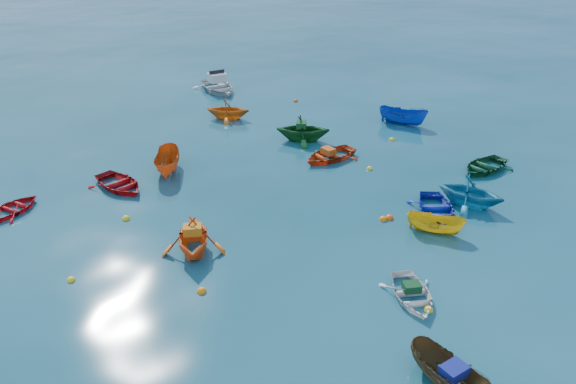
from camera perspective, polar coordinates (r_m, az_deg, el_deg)
ground at (r=22.89m, az=6.65°, el=-5.79°), size 160.00×160.00×0.00m
dinghy_white_near at (r=20.62m, az=12.44°, el=-10.52°), size 2.86×3.24×0.56m
dinghy_blue_se at (r=26.05m, az=14.74°, el=-2.17°), size 3.67×3.93×0.66m
dinghy_orange_w at (r=22.95m, az=-9.50°, el=-5.91°), size 3.58×3.78×1.57m
sampan_yellow_mid at (r=24.65m, az=14.65°, el=-3.95°), size 2.24×2.50×0.95m
dinghy_green_e at (r=31.07m, az=19.25°, el=2.13°), size 3.41×2.65×0.65m
dinghy_cyan_se at (r=27.23m, az=17.80°, el=-1.27°), size 3.67×3.88×1.61m
dinghy_red_nw at (r=28.27m, az=-26.05°, el=-1.78°), size 3.13×2.84×0.53m
sampan_orange_n at (r=29.80m, az=-12.01°, el=2.04°), size 2.54×3.39×1.24m
dinghy_green_n at (r=33.09m, az=1.52°, el=5.26°), size 4.06×3.97×1.62m
dinghy_red_ne at (r=30.70m, az=4.21°, el=3.37°), size 3.44×2.63×0.67m
sampan_blue_far at (r=36.38m, az=11.51°, el=6.80°), size 2.66×3.24×1.20m
dinghy_red_far at (r=28.67m, az=-16.71°, el=0.39°), size 3.01×3.65×0.66m
dinghy_orange_far at (r=36.76m, az=-6.09°, el=7.42°), size 3.62×3.57×1.44m
motorboat_white at (r=42.60m, az=-7.14°, el=10.16°), size 3.21×4.33×1.47m
tarp_green_a at (r=20.44m, az=12.47°, el=-9.41°), size 0.74×0.66×0.29m
tarp_blue_a at (r=17.20m, az=16.50°, el=-17.04°), size 0.74×0.57×0.35m
tarp_orange_a at (r=22.49m, az=-9.68°, el=-3.79°), size 0.88×0.79×0.35m
tarp_green_b at (r=32.73m, az=1.36°, el=6.87°), size 0.88×0.92×0.36m
tarp_orange_b at (r=30.44m, az=4.10°, el=4.18°), size 0.60×0.74×0.34m
buoy_ye_a at (r=20.24m, az=14.08°, el=-11.57°), size 0.32×0.32×0.32m
buoy_or_b at (r=25.23m, az=10.25°, el=-2.67°), size 0.37×0.37×0.37m
buoy_ye_b at (r=22.48m, az=-21.15°, el=-8.38°), size 0.30×0.30×0.30m
buoy_or_c at (r=20.69m, az=-8.76°, el=-9.99°), size 0.35×0.35×0.35m
buoy_ye_c at (r=29.73m, az=8.29°, el=2.31°), size 0.32×0.32×0.32m
buoy_or_d at (r=25.08m, az=9.64°, el=-2.82°), size 0.36×0.36×0.36m
buoy_ye_d at (r=25.80m, az=-16.12°, el=-2.66°), size 0.35×0.35×0.35m
buoy_or_e at (r=39.89m, az=0.79°, el=9.18°), size 0.33×0.33×0.33m
buoy_ye_e at (r=33.70m, az=10.51°, el=5.22°), size 0.33×0.33×0.33m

